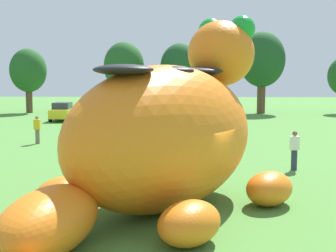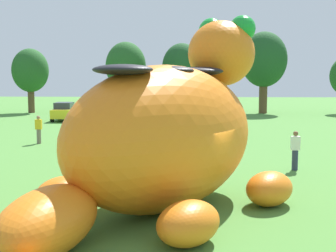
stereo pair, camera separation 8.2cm
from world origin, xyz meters
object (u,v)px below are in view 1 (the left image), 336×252
(car_blue, at_px, (103,112))
(spectator_near_inflatable, at_px, (37,130))
(car_red, at_px, (147,112))
(giant_inflatable_creature, at_px, (167,135))
(car_black, at_px, (188,112))
(spectator_mid_field, at_px, (83,117))
(spectator_by_cars, at_px, (294,151))
(car_yellow, at_px, (63,112))

(car_blue, distance_m, spectator_near_inflatable, 13.65)
(car_red, bearing_deg, giant_inflatable_creature, -83.46)
(giant_inflatable_creature, height_order, spectator_near_inflatable, giant_inflatable_creature)
(car_red, height_order, car_black, same)
(giant_inflatable_creature, relative_size, spectator_mid_field, 6.97)
(giant_inflatable_creature, height_order, car_blue, giant_inflatable_creature)
(car_red, bearing_deg, spectator_near_inflatable, -111.45)
(spectator_near_inflatable, distance_m, spectator_by_cars, 15.52)
(car_red, xyz_separation_m, car_black, (3.74, 0.44, 0.00))
(car_yellow, relative_size, spectator_near_inflatable, 2.44)
(giant_inflatable_creature, relative_size, car_red, 2.87)
(car_yellow, bearing_deg, spectator_mid_field, -60.54)
(car_blue, distance_m, spectator_by_cars, 24.10)
(spectator_mid_field, bearing_deg, spectator_near_inflatable, -94.64)
(giant_inflatable_creature, bearing_deg, car_yellow, 111.73)
(car_red, xyz_separation_m, spectator_near_inflatable, (-5.41, -13.77, -0.01))
(spectator_mid_field, bearing_deg, car_yellow, 119.46)
(car_yellow, distance_m, spectator_near_inflatable, 14.75)
(car_red, bearing_deg, spectator_mid_field, -133.30)
(car_blue, distance_m, car_black, 7.70)
(spectator_mid_field, xyz_separation_m, spectator_by_cars, (13.05, -15.95, 0.00))
(car_black, relative_size, spectator_by_cars, 2.44)
(spectator_mid_field, bearing_deg, giant_inflatable_creature, -70.46)
(giant_inflatable_creature, xyz_separation_m, car_blue, (-7.02, 26.72, -1.40))
(car_blue, height_order, spectator_mid_field, car_blue)
(giant_inflatable_creature, xyz_separation_m, spectator_by_cars, (5.26, 5.98, -1.41))
(car_red, height_order, spectator_by_cars, car_red)
(spectator_near_inflatable, bearing_deg, giant_inflatable_creature, -57.13)
(spectator_near_inflatable, distance_m, spectator_mid_field, 8.81)
(spectator_by_cars, bearing_deg, car_blue, 120.65)
(car_blue, bearing_deg, spectator_near_inflatable, -96.20)
(giant_inflatable_creature, height_order, car_black, giant_inflatable_creature)
(giant_inflatable_creature, bearing_deg, car_black, 88.64)
(car_red, height_order, spectator_mid_field, car_red)
(car_blue, xyz_separation_m, car_black, (7.67, 0.64, 0.00))
(car_blue, bearing_deg, car_yellow, 166.49)
(car_yellow, relative_size, car_blue, 0.97)
(giant_inflatable_creature, xyz_separation_m, spectator_mid_field, (-7.79, 21.94, -1.41))
(car_yellow, relative_size, car_black, 1.00)
(spectator_by_cars, bearing_deg, car_red, 111.74)
(car_black, distance_m, spectator_by_cars, 21.87)
(spectator_by_cars, bearing_deg, giant_inflatable_creature, -131.34)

